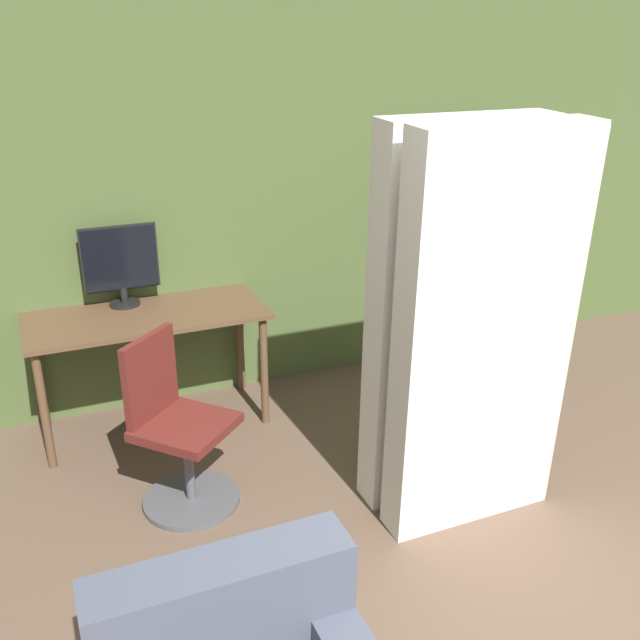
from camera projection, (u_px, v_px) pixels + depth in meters
wall_back at (312, 191)px, 4.87m from camera, size 8.00×0.06×2.70m
desk at (148, 328)px, 4.38m from camera, size 1.44×0.64×0.77m
monitor at (120, 262)px, 4.38m from camera, size 0.46×0.19×0.51m
office_chair at (178, 438)px, 3.74m from camera, size 0.62×0.62×0.94m
bookshelf at (446, 253)px, 5.31m from camera, size 0.65×0.30×1.80m
mattress_near at (485, 338)px, 3.39m from camera, size 0.91×0.27×2.02m
mattress_far at (453, 318)px, 3.63m from camera, size 0.91×0.27×2.02m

